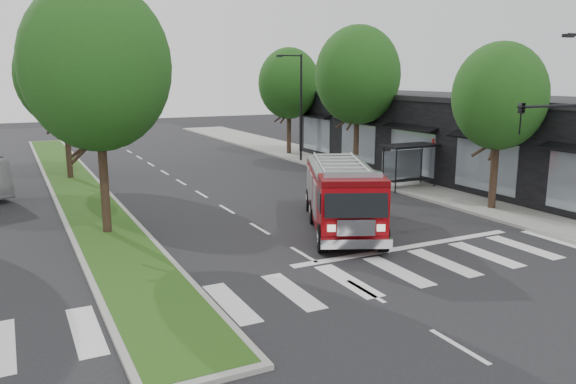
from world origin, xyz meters
name	(u,v)px	position (x,y,z in m)	size (l,w,h in m)	color
ground	(303,255)	(0.00, 0.00, 0.00)	(140.00, 140.00, 0.00)	black
sidewalk_right	(404,180)	(12.50, 10.00, 0.07)	(5.00, 80.00, 0.15)	gray
median	(74,184)	(-6.00, 18.00, 0.08)	(3.00, 50.00, 0.15)	gray
storefront_row	(462,138)	(17.00, 10.00, 2.50)	(8.00, 30.00, 5.00)	black
bus_shelter	(408,154)	(11.20, 8.15, 2.04)	(3.20, 1.60, 2.61)	black
tree_right_near	(500,96)	(11.50, 2.00, 5.51)	(4.40, 4.40, 8.05)	black
tree_right_mid	(358,75)	(11.50, 14.00, 6.49)	(5.60, 5.60, 9.72)	black
tree_right_far	(289,84)	(11.50, 24.00, 5.84)	(5.00, 5.00, 8.73)	black
tree_median_near	(96,67)	(-6.00, 6.00, 6.81)	(5.80, 5.80, 10.16)	black
tree_median_far	(62,75)	(-6.00, 20.00, 6.49)	(5.60, 5.60, 9.72)	black
streetlight_right_near	(576,125)	(9.61, -3.50, 4.67)	(4.08, 0.22, 8.00)	black
streetlight_right_far	(299,103)	(10.35, 20.00, 4.48)	(2.11, 0.20, 8.00)	black
fire_engine	(342,196)	(3.19, 2.49, 1.42)	(5.87, 8.79, 2.95)	#560407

